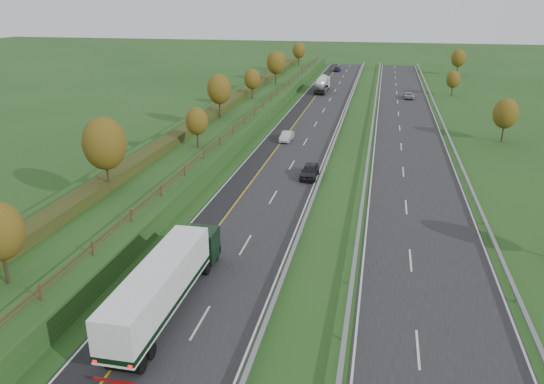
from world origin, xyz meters
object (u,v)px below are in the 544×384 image
at_px(box_lorry, 166,282).
at_px(car_silver_mid, 287,136).
at_px(car_dark_near, 310,171).
at_px(road_tanker, 322,83).
at_px(car_oncoming, 409,95).
at_px(car_small_far, 337,69).

bearing_deg(box_lorry, car_silver_mid, 90.31).
xyz_separation_m(box_lorry, car_dark_near, (5.52, 30.67, -1.47)).
xyz_separation_m(road_tanker, car_silver_mid, (-0.00, -45.71, -1.12)).
relative_size(box_lorry, car_oncoming, 3.49).
bearing_deg(road_tanker, car_silver_mid, -90.00).
xyz_separation_m(road_tanker, car_small_far, (0.19, 36.52, -1.18)).
bearing_deg(car_small_far, car_dark_near, -86.24).
height_order(box_lorry, car_silver_mid, box_lorry).
bearing_deg(car_dark_near, box_lorry, -99.67).
height_order(box_lorry, car_oncoming, box_lorry).
bearing_deg(car_small_far, car_oncoming, -64.86).
height_order(car_dark_near, car_silver_mid, car_dark_near).
height_order(box_lorry, road_tanker, box_lorry).
bearing_deg(car_dark_near, road_tanker, 95.84).
bearing_deg(box_lorry, car_dark_near, 79.79).
distance_m(box_lorry, car_small_far, 129.53).
relative_size(box_lorry, car_silver_mid, 3.82).
xyz_separation_m(car_silver_mid, car_small_far, (0.19, 82.23, -0.06)).
bearing_deg(car_silver_mid, car_dark_near, -68.22).
xyz_separation_m(road_tanker, car_dark_near, (5.78, -62.33, -1.00)).
relative_size(road_tanker, car_oncoming, 2.40).
bearing_deg(box_lorry, car_small_far, 90.03).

